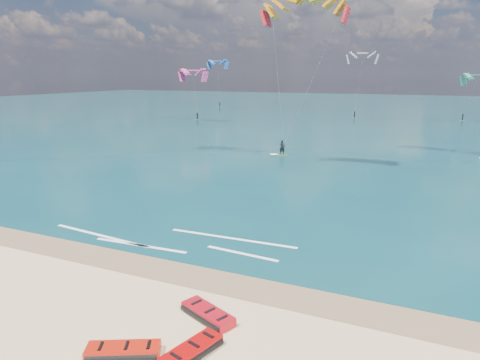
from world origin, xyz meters
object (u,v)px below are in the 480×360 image
(packed_kite_left, at_px, (124,355))
(packed_kite_mid, at_px, (208,318))
(packed_kite_right, at_px, (192,355))
(kitesurfer_main, at_px, (293,77))

(packed_kite_left, bearing_deg, packed_kite_mid, 37.20)
(packed_kite_mid, height_order, packed_kite_right, packed_kite_mid)
(packed_kite_mid, bearing_deg, packed_kite_right, -53.16)
(packed_kite_mid, bearing_deg, packed_kite_left, -93.85)
(packed_kite_right, distance_m, kitesurfer_main, 36.10)
(packed_kite_left, relative_size, packed_kite_mid, 1.02)
(packed_kite_mid, relative_size, kitesurfer_main, 0.15)
(packed_kite_right, xyz_separation_m, kitesurfer_main, (-6.91, 34.18, 9.33))
(packed_kite_right, relative_size, kitesurfer_main, 0.14)
(packed_kite_right, bearing_deg, packed_kite_mid, 30.79)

